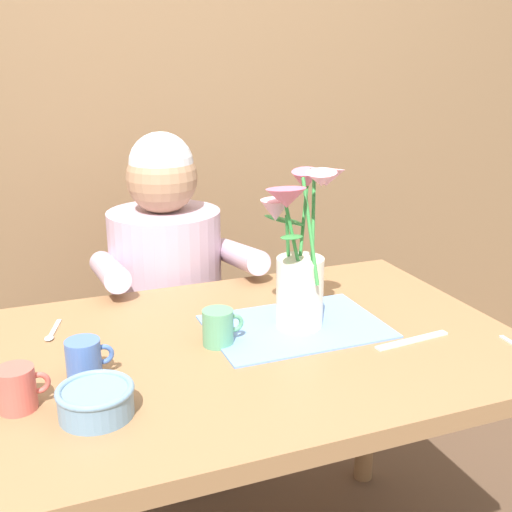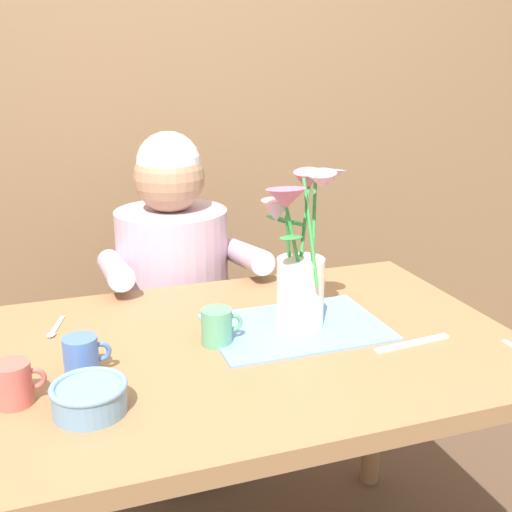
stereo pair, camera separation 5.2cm
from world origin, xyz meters
name	(u,v)px [view 1 (the left image)]	position (x,y,z in m)	size (l,w,h in m)	color
wood_panel_backdrop	(139,84)	(0.00, 1.05, 1.25)	(4.00, 0.10, 2.50)	brown
dining_table	(246,382)	(0.00, 0.00, 0.64)	(1.20, 0.80, 0.74)	olive
seated_person	(169,316)	(-0.03, 0.62, 0.56)	(0.45, 0.47, 1.14)	#4C4C56
striped_placemat	(296,326)	(0.14, 0.03, 0.74)	(0.40, 0.28, 0.01)	#6B93D1
flower_vase	(300,256)	(0.14, 0.04, 0.91)	(0.21, 0.22, 0.38)	silver
ceramic_bowl	(96,400)	(-0.34, -0.18, 0.77)	(0.14, 0.14, 0.06)	#6689A8
dinner_knife	(412,340)	(0.34, -0.13, 0.74)	(0.19, 0.02, 0.01)	silver
ceramic_mug	(85,359)	(-0.35, -0.03, 0.78)	(0.09, 0.07, 0.08)	#476BB7
coffee_cup	(17,388)	(-0.47, -0.11, 0.78)	(0.09, 0.07, 0.08)	#CC564C
tea_cup	(219,327)	(-0.06, 0.01, 0.78)	(0.09, 0.07, 0.08)	#569970
spoon_1	(52,334)	(-0.39, 0.20, 0.74)	(0.05, 0.12, 0.01)	silver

